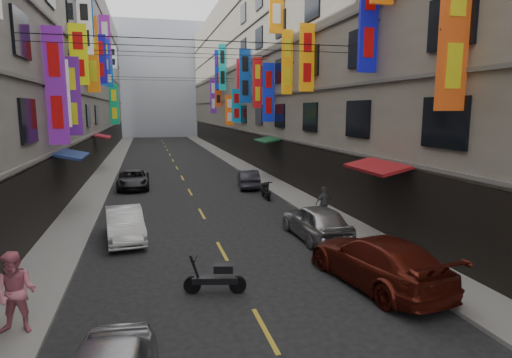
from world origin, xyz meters
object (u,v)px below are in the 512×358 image
pedestrian_lfar (16,293)px  car_right_far (248,179)px  car_right_near (377,260)px  scooter_crossing (216,278)px  car_right_mid (316,221)px  pedestrian_rfar (324,203)px  scooter_far_right (266,191)px  car_left_mid (125,224)px  car_left_far (133,179)px

pedestrian_lfar → car_right_far: bearing=70.9°
car_right_near → scooter_crossing: bearing=-15.3°
car_right_mid → pedestrian_rfar: bearing=-122.2°
car_right_near → scooter_far_right: bearing=-99.4°
scooter_far_right → car_left_mid: 10.13m
car_left_mid → car_right_far: size_ratio=1.08×
car_right_near → car_right_mid: bearing=-98.7°
scooter_far_right → car_right_far: size_ratio=0.49×
scooter_crossing → scooter_far_right: same height
scooter_crossing → pedestrian_rfar: (6.20, 6.69, 0.46)m
car_right_mid → car_right_far: size_ratio=1.14×
car_right_near → car_right_far: bearing=-98.7°
car_right_near → car_right_mid: size_ratio=1.22×
car_left_far → car_right_near: size_ratio=0.85×
car_right_far → car_left_far: bearing=-4.2°
car_right_far → pedestrian_lfar: pedestrian_lfar is taller
scooter_far_right → car_right_mid: car_right_mid is taller
car_left_mid → pedestrian_rfar: 9.00m
car_right_near → car_right_far: 16.79m
scooter_crossing → car_right_far: 16.93m
car_right_mid → pedestrian_rfar: (1.40, 2.44, 0.18)m
car_right_near → car_right_far: car_right_near is taller
car_right_near → car_right_mid: (0.00, 4.81, -0.03)m
car_left_far → car_right_far: 7.72m
car_left_far → car_right_mid: bearing=-60.9°
scooter_crossing → car_left_far: (-2.74, 17.90, 0.17)m
pedestrian_lfar → pedestrian_rfar: pedestrian_lfar is taller
scooter_far_right → car_left_mid: (-7.74, -6.53, 0.21)m
car_right_near → pedestrian_lfar: size_ratio=2.67×
car_left_far → car_right_far: car_left_far is taller
car_right_far → car_left_mid: bearing=61.9°
car_left_mid → car_right_far: car_left_mid is taller
pedestrian_lfar → car_right_mid: bearing=39.5°
scooter_far_right → car_left_mid: car_left_mid is taller
car_right_near → car_left_mid: bearing=-49.5°
scooter_crossing → car_left_mid: car_left_mid is taller
car_left_mid → scooter_crossing: bearing=-71.3°
car_right_mid → scooter_far_right: bearing=-93.6°
car_left_mid → car_right_mid: bearing=-19.0°
car_right_near → car_right_far: size_ratio=1.39×
car_left_mid → pedestrian_rfar: pedestrian_rfar is taller
car_right_near → car_right_mid: 4.81m
car_left_far → scooter_crossing: bearing=-81.1°
car_left_far → pedestrian_rfar: bearing=-51.3°
car_right_far → pedestrian_lfar: size_ratio=1.92×
scooter_crossing → pedestrian_rfar: pedestrian_rfar is taller
car_right_far → pedestrian_rfar: (1.40, -9.54, 0.29)m
scooter_far_right → pedestrian_rfar: 5.96m
scooter_crossing → pedestrian_lfar: 5.01m
scooter_crossing → car_right_far: size_ratio=0.48×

